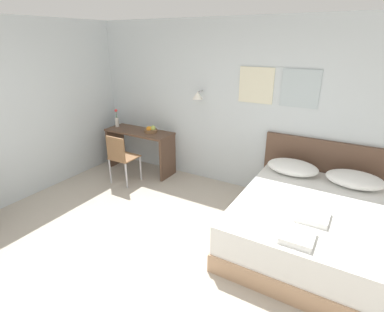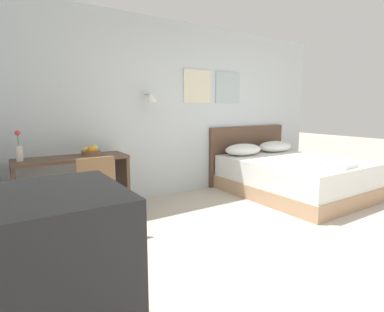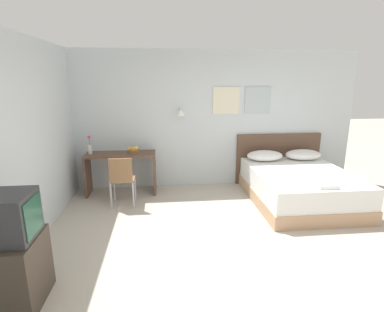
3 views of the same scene
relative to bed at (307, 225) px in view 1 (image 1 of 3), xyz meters
The scene contains 12 objects.
ground_plane 2.12m from the bed, 134.24° to the right, with size 24.00×24.00×0.00m, color #B2A899.
wall_back 2.11m from the bed, 143.06° to the left, with size 5.94×0.31×2.65m.
bed is the anchor object (origin of this frame).
headboard 1.06m from the bed, 90.00° to the left, with size 1.74×0.06×1.03m.
pillow_left 0.92m from the bed, 117.83° to the left, with size 0.70×0.44×0.19m.
pillow_right 0.92m from the bed, 62.17° to the left, with size 0.70×0.44×0.19m.
folded_towel_near_foot 0.44m from the bed, 77.15° to the right, with size 0.33×0.34×0.06m.
folded_towel_mid_bed 0.82m from the bed, 89.22° to the right, with size 0.30×0.32×0.06m.
desk 3.24m from the bed, 166.75° to the left, with size 1.28×0.49×0.78m.
desk_chair 3.07m from the bed, behind, with size 0.40×0.40×0.86m.
fruit_bowl 3.05m from the bed, 165.00° to the left, with size 0.23×0.23×0.13m.
flower_vase 3.81m from the bed, 168.50° to the left, with size 0.07×0.07×0.34m.
Camera 1 is at (1.80, -1.79, 2.34)m, focal length 28.00 mm.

